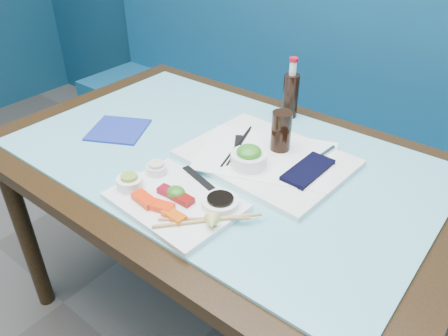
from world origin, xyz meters
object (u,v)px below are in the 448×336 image
Objects in this scene: serving_tray at (266,158)px; cola_bottle_body at (290,96)px; sashimi_plate at (175,202)px; blue_napkin at (118,130)px; dining_table at (221,180)px; seaweed_bowl at (249,160)px; cola_glass at (281,131)px; booth_bench at (332,150)px.

serving_tray is 3.03× the size of cola_bottle_body.
sashimi_plate is 0.44m from blue_napkin.
dining_table is 9.38× the size of cola_bottle_body.
sashimi_plate reaches higher than blue_napkin.
dining_table is 4.41× the size of sashimi_plate.
cola_bottle_body reaches higher than serving_tray.
seaweed_bowl is (0.12, -0.02, 0.13)m from dining_table.
serving_tray is at bearing -100.30° from cola_glass.
seaweed_bowl is 0.67× the size of cola_bottle_body.
seaweed_bowl is 0.59× the size of blue_napkin.
dining_table is at bearing -90.00° from booth_bench.
cola_glass reaches higher than seaweed_bowl.
blue_napkin is (-0.35, -0.93, 0.39)m from booth_bench.
seaweed_bowl is at bearing -98.75° from cola_glass.
cola_glass is at bearing 82.78° from sashimi_plate.
seaweed_bowl is at bearing -93.69° from serving_tray.
seaweed_bowl reaches higher than sashimi_plate.
booth_bench is at bearing 69.20° from blue_napkin.
cola_bottle_body is (0.03, 0.34, 0.17)m from dining_table.
sashimi_plate is 0.61m from cola_bottle_body.
blue_napkin is (-0.35, -0.09, 0.09)m from dining_table.
serving_tray is (0.07, 0.31, 0.00)m from sashimi_plate.
booth_bench is 0.89m from serving_tray.
dining_table is 0.17m from seaweed_bowl.
cola_glass is 0.53m from blue_napkin.
serving_tray is 0.09m from cola_glass.
dining_table is 0.38m from cola_bottle_body.
serving_tray is at bearing 23.61° from dining_table.
booth_bench reaches higher than cola_glass.
booth_bench reaches higher than dining_table.
cola_glass reaches higher than serving_tray.
seaweed_bowl is 0.14m from cola_glass.
cola_glass is 0.26m from cola_bottle_body.
cola_bottle_body is (0.03, -0.50, 0.46)m from booth_bench.
serving_tray is (0.13, 0.05, 0.10)m from dining_table.
sashimi_plate is 2.13× the size of cola_bottle_body.
serving_tray reaches higher than blue_napkin.
seaweed_bowl is (-0.01, -0.07, 0.03)m from serving_tray.
sashimi_plate is at bearing -86.89° from booth_bench.
blue_napkin is (-0.38, -0.44, -0.07)m from cola_bottle_body.
serving_tray is 3.77× the size of cola_glass.
dining_table is 0.17m from serving_tray.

